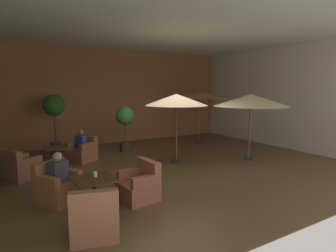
% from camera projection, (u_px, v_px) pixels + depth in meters
% --- Properties ---
extents(ground_plane, '(10.65, 9.38, 0.02)m').
position_uv_depth(ground_plane, '(175.00, 165.00, 9.07)').
color(ground_plane, brown).
extents(wall_back_brick, '(10.65, 0.08, 4.18)m').
position_uv_depth(wall_back_brick, '(121.00, 97.00, 12.75)').
color(wall_back_brick, '#9C6344').
rests_on(wall_back_brick, ground_plane).
extents(wall_right_plain, '(0.08, 9.38, 4.18)m').
position_uv_depth(wall_right_plain, '(284.00, 97.00, 11.47)').
color(wall_right_plain, silver).
rests_on(wall_right_plain, ground_plane).
extents(ceiling_slab, '(10.65, 9.38, 0.06)m').
position_uv_depth(ceiling_slab, '(176.00, 30.00, 8.51)').
color(ceiling_slab, silver).
rests_on(ceiling_slab, wall_back_brick).
extents(cafe_table_front_left, '(0.81, 0.81, 0.68)m').
position_uv_depth(cafe_table_front_left, '(94.00, 185.00, 5.53)').
color(cafe_table_front_left, black).
rests_on(cafe_table_front_left, ground_plane).
extents(armchair_front_left_north, '(0.79, 0.85, 0.87)m').
position_uv_depth(armchair_front_left_north, '(140.00, 186.00, 6.16)').
color(armchair_front_left_north, '#A05A45').
rests_on(armchair_front_left_north, ground_plane).
extents(armchair_front_left_east, '(1.04, 1.04, 0.88)m').
position_uv_depth(armchair_front_left_east, '(58.00, 187.00, 6.02)').
color(armchair_front_left_east, '#A2603F').
rests_on(armchair_front_left_east, ground_plane).
extents(armchair_front_left_south, '(0.91, 0.89, 0.89)m').
position_uv_depth(armchair_front_left_south, '(95.00, 219.00, 4.57)').
color(armchair_front_left_south, '#975D41').
rests_on(armchair_front_left_south, ground_plane).
extents(cafe_table_front_right, '(0.66, 0.66, 0.68)m').
position_uv_depth(cafe_table_front_right, '(56.00, 154.00, 8.48)').
color(cafe_table_front_right, black).
rests_on(cafe_table_front_right, ground_plane).
extents(armchair_front_right_north, '(1.07, 1.07, 0.83)m').
position_uv_depth(armchair_front_right_north, '(82.00, 152.00, 9.47)').
color(armchair_front_right_north, '#A15E45').
rests_on(armchair_front_right_north, ground_plane).
extents(armchair_front_right_east, '(1.01, 0.99, 0.85)m').
position_uv_depth(armchair_front_right_east, '(22.00, 168.00, 7.56)').
color(armchair_front_right_east, '#985C48').
rests_on(armchair_front_right_east, ground_plane).
extents(patio_umbrella_tall_red, '(2.51, 2.51, 2.27)m').
position_uv_depth(patio_umbrella_tall_red, '(251.00, 100.00, 9.42)').
color(patio_umbrella_tall_red, '#2D2D2D').
rests_on(patio_umbrella_tall_red, ground_plane).
extents(patio_umbrella_center_beige, '(2.06, 2.06, 2.28)m').
position_uv_depth(patio_umbrella_center_beige, '(176.00, 100.00, 9.06)').
color(patio_umbrella_center_beige, '#2D2D2D').
rests_on(patio_umbrella_center_beige, ground_plane).
extents(patio_umbrella_near_wall, '(2.54, 2.54, 2.33)m').
position_uv_depth(patio_umbrella_near_wall, '(199.00, 95.00, 12.40)').
color(patio_umbrella_near_wall, '#2D2D2D').
rests_on(patio_umbrella_near_wall, ground_plane).
extents(potted_tree_left_corner, '(0.72, 0.72, 1.77)m').
position_uv_depth(potted_tree_left_corner, '(125.00, 120.00, 10.85)').
color(potted_tree_left_corner, '#3B392A').
rests_on(potted_tree_left_corner, ground_plane).
extents(potted_tree_mid_left, '(0.80, 0.80, 2.24)m').
position_uv_depth(potted_tree_mid_left, '(54.00, 111.00, 10.33)').
color(potted_tree_mid_left, '#3E3931').
rests_on(potted_tree_mid_left, ground_plane).
extents(patron_blue_shirt, '(0.35, 0.38, 0.63)m').
position_uv_depth(patron_blue_shirt, '(81.00, 140.00, 9.38)').
color(patron_blue_shirt, '#3445A2').
rests_on(patron_blue_shirt, ground_plane).
extents(patron_by_window, '(0.45, 0.41, 0.66)m').
position_uv_depth(patron_by_window, '(58.00, 169.00, 5.95)').
color(patron_by_window, '#3A3A43').
rests_on(patron_by_window, ground_plane).
extents(iced_drink_cup, '(0.08, 0.08, 0.11)m').
position_uv_depth(iced_drink_cup, '(95.00, 174.00, 5.61)').
color(iced_drink_cup, white).
rests_on(iced_drink_cup, cafe_table_front_left).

